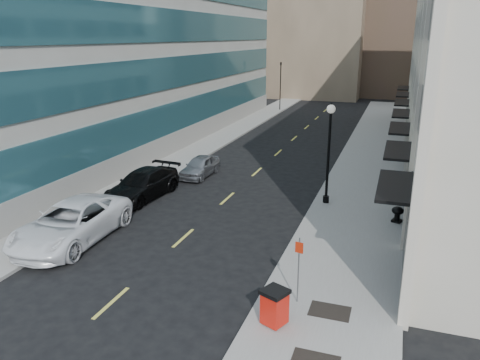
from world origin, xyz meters
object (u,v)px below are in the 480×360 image
Objects in this scene: traffic_signal at (281,65)px; sign_post at (299,261)px; car_white_van at (71,223)px; car_black_pickup at (143,184)px; lamppost at (329,145)px; urn_planter at (398,213)px; car_silver_sedan at (200,166)px; trash_bin at (275,306)px.

sign_post is (11.90, -43.96, -3.97)m from traffic_signal.
car_white_van reaches higher than car_black_pickup.
car_white_van is at bearing -139.88° from lamppost.
car_silver_sedan is at bearing 160.19° from urn_planter.
car_black_pickup reaches higher than car_silver_sedan.
lamppost is (10.50, 2.29, 2.68)m from car_black_pickup.
sign_post reaches higher than car_silver_sedan.
car_white_van is at bearing -84.43° from car_black_pickup.
sign_post reaches higher than car_white_van.
trash_bin is (11.47, -45.53, -4.89)m from traffic_signal.
trash_bin is 11.20m from urn_planter.
car_silver_sedan is at bearing -86.02° from traffic_signal.
sign_post reaches higher than urn_planter.
traffic_signal is 5.53× the size of trash_bin.
traffic_signal is 38.39m from urn_planter.
lamppost reaches higher than trash_bin.
urn_planter is at bearing -66.62° from traffic_signal.
traffic_signal is 1.71× the size of car_silver_sedan.
trash_bin is at bearing -93.75° from sign_post.
trash_bin is 0.22× the size of lamppost.
traffic_signal reaches higher than lamppost.
traffic_signal is at bearing 96.28° from car_black_pickup.
urn_planter is at bearing 7.33° from car_black_pickup.
trash_bin is (10.73, -3.53, -0.10)m from car_white_van.
car_white_van is 11.29m from trash_bin.
urn_planter is at bearing 81.90° from sign_post.
sign_post is at bearing -109.52° from urn_planter.
car_black_pickup reaches higher than trash_bin.
car_white_van reaches higher than trash_bin.
traffic_signal is 1.22× the size of lamppost.
traffic_signal is 1.05× the size of car_white_van.
car_white_van is 5.28× the size of trash_bin.
car_white_van is 13.91m from lamppost.
sign_post reaches higher than car_black_pickup.
traffic_signal reaches higher than urn_planter.
lamppost is (11.20, -33.19, -2.22)m from traffic_signal.
car_black_pickup is 14.73m from trash_bin.
car_silver_sedan is 1.64× the size of sign_post.
traffic_signal reaches higher than car_black_pickup.
traffic_signal reaches higher than sign_post.
car_silver_sedan is 4.95× the size of urn_planter.
trash_bin is at bearing -88.75° from lamppost.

